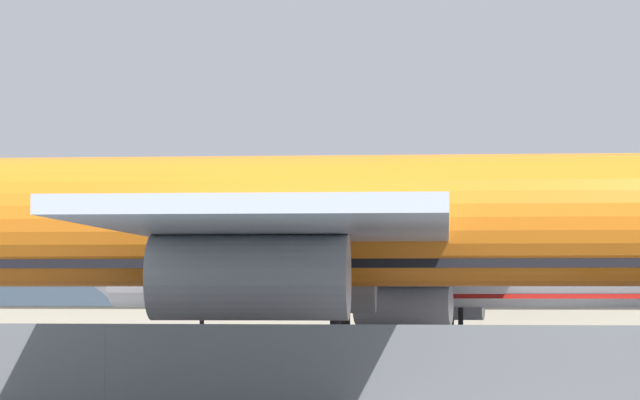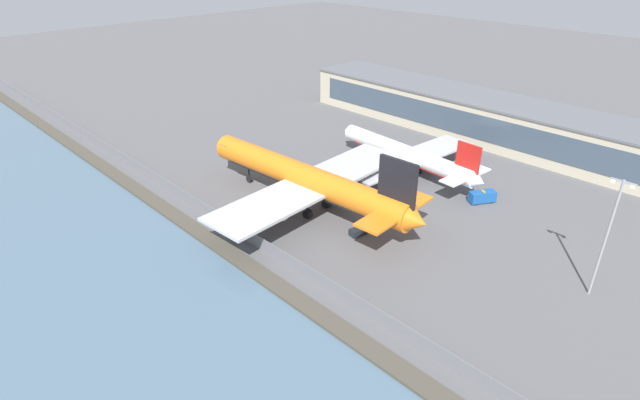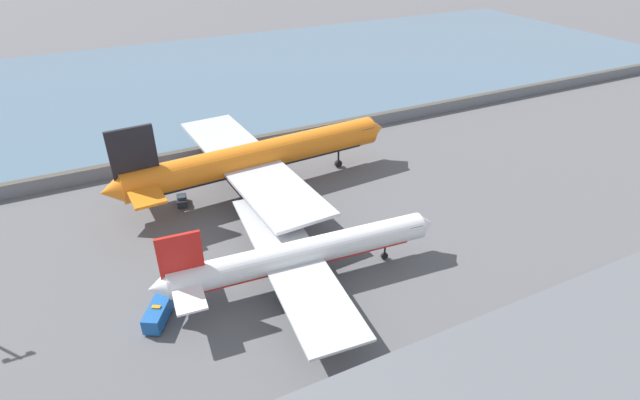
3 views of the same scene
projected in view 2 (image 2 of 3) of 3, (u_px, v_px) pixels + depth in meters
name	position (u px, v px, depth m)	size (l,w,h in m)	color
ground_plane	(301.00, 203.00, 98.46)	(500.00, 500.00, 0.00)	#565659
shoreline_seawall	(213.00, 242.00, 85.64)	(320.00, 3.00, 0.50)	#474238
perimeter_fence	(234.00, 227.00, 87.95)	(280.00, 0.10, 2.58)	slate
cargo_jet_orange	(307.00, 179.00, 94.05)	(53.23, 45.54, 15.94)	orange
passenger_jet_white_red	(408.00, 155.00, 109.15)	(40.01, 34.50, 11.48)	white
baggage_tug	(358.00, 231.00, 87.72)	(2.15, 3.43, 1.80)	#1E2328
ops_van	(482.00, 196.00, 98.33)	(4.44, 5.55, 2.48)	#19519E
terminal_building	(491.00, 119.00, 127.75)	(108.47, 17.20, 10.60)	#BCB299
apron_light_mast_apron_west	(608.00, 232.00, 68.66)	(3.20, 0.40, 18.53)	#93969B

